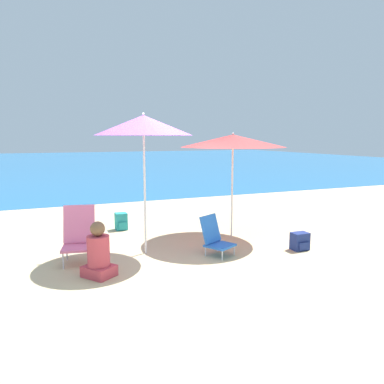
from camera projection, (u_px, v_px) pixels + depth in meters
The scene contains 9 objects.
ground_plane at pixel (159, 263), 6.04m from camera, with size 60.00×60.00×0.00m, color #C6B284.
sea_water at pixel (60, 163), 29.58m from camera, with size 60.00×40.00×0.01m.
beach_umbrella_red at pixel (233, 141), 7.38m from camera, with size 2.08×2.08×2.10m.
beach_umbrella_purple at pixel (144, 125), 6.23m from camera, with size 1.64×1.64×2.42m.
beach_chair_blue at pixel (215, 237), 6.44m from camera, with size 0.61×0.64×0.68m.
beach_chair_pink at pixel (79, 235), 6.06m from camera, with size 0.61×0.70×0.90m.
person_seated_near at pixel (99, 254), 5.41m from camera, with size 0.53×0.55×0.82m.
backpack_teal at pixel (121, 221), 8.19m from camera, with size 0.24×0.27×0.37m.
backpack_navy at pixel (300, 241), 6.73m from camera, with size 0.30×0.24×0.31m.
Camera 1 is at (-1.74, -5.57, 2.02)m, focal length 35.00 mm.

